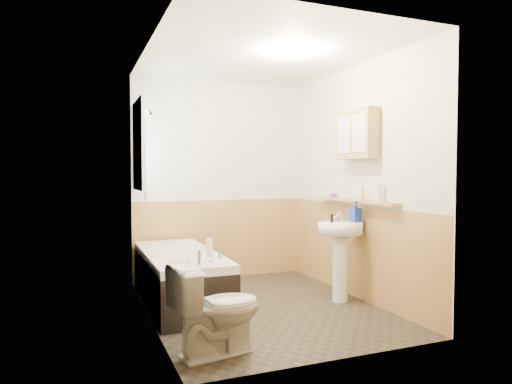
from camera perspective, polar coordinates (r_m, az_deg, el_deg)
floor at (r=4.72m, az=0.69°, el=-14.16°), size 2.80×2.80×0.00m
ceiling at (r=4.67m, az=0.71°, el=16.71°), size 2.80×2.80×0.00m
wall_back at (r=5.86m, az=-4.57°, el=1.46°), size 2.20×0.02×2.50m
wall_front at (r=3.27m, az=10.17°, el=0.68°), size 2.20×0.02×2.50m
wall_left at (r=4.23m, az=-13.34°, el=1.04°), size 0.02×2.80×2.50m
wall_right at (r=5.06m, az=12.42°, el=1.26°), size 0.02×2.80×2.50m
wainscot_right at (r=5.11m, az=12.13°, el=-7.17°), size 0.01×2.80×1.00m
wainscot_front at (r=3.39m, az=9.88°, el=-12.07°), size 2.20×0.01×1.00m
wainscot_back at (r=5.89m, az=-4.48°, el=-5.85°), size 2.20×0.01×1.00m
tile_cladding_left at (r=4.23m, az=-13.04°, el=1.04°), size 0.01×2.80×2.50m
tile_return_back at (r=5.67m, az=-11.57°, el=6.44°), size 0.75×0.01×1.50m
window at (r=5.19m, az=-14.40°, el=5.69°), size 0.03×0.79×0.99m
bathtub at (r=4.86m, az=-9.50°, el=-10.33°), size 0.70×1.77×0.67m
shower_riser at (r=4.87m, az=-13.62°, el=6.02°), size 0.11×0.08×1.27m
toilet at (r=3.50m, az=-4.89°, el=-14.40°), size 0.74×0.50×0.67m
sink at (r=4.86m, az=10.50°, el=-6.49°), size 0.49×0.40×0.95m
pine_shelf at (r=4.98m, az=12.04°, el=-1.04°), size 0.10×1.43×0.03m
medicine_cabinet at (r=4.89m, az=12.51°, el=7.07°), size 0.14×0.57×0.52m
foam_can at (r=4.62m, az=15.11°, el=0.01°), size 0.07×0.07×0.19m
green_bottle at (r=4.83m, az=13.21°, el=0.17°), size 0.05×0.05×0.19m
black_jar at (r=5.32m, az=9.66°, el=-0.39°), size 0.09×0.09×0.05m
soap_bottle at (r=4.85m, az=12.29°, el=-3.08°), size 0.12×0.23×0.10m
clear_bottle at (r=4.72m, az=9.46°, el=-3.28°), size 0.04×0.04×0.09m
blue_gel at (r=4.19m, az=-5.83°, el=-7.28°), size 0.07×0.06×0.22m
cream_jar at (r=4.04m, az=-9.83°, el=-8.84°), size 0.10×0.10×0.06m
orange_bottle at (r=4.36m, az=-4.58°, el=-7.80°), size 0.03×0.03×0.08m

